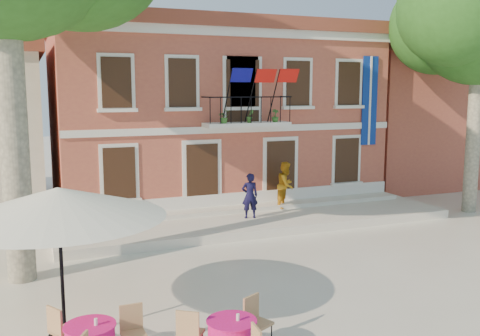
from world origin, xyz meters
name	(u,v)px	position (x,y,z in m)	size (l,w,h in m)	color
ground	(257,270)	(0.00, 0.00, 0.00)	(90.00, 90.00, 0.00)	beige
main_building	(208,112)	(2.00, 9.99, 3.78)	(13.50, 9.59, 7.50)	#A4483B
neighbor_east	(412,118)	(14.00, 11.00, 3.22)	(9.40, 9.40, 6.40)	#A4483B
terrace	(259,221)	(2.00, 4.40, 0.15)	(14.00, 3.40, 0.30)	silver
patio_umbrella	(58,203)	(-5.03, -2.22, 2.68)	(4.01, 4.01, 2.98)	black
pedestrian_navy	(250,196)	(1.61, 4.33, 1.10)	(0.58, 0.38, 1.59)	black
pedestrian_orange	(286,185)	(3.51, 5.32, 1.18)	(0.86, 0.67, 1.77)	orange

